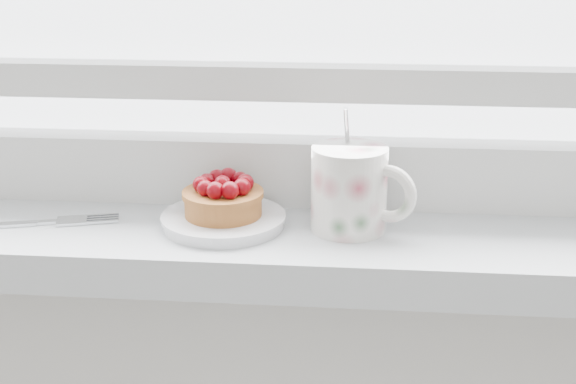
# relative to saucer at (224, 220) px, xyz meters

# --- Properties ---
(saucer) EXTENTS (0.12, 0.12, 0.01)m
(saucer) POSITION_rel_saucer_xyz_m (0.00, 0.00, 0.00)
(saucer) COLOR silver
(saucer) RESTS_ON windowsill
(raspberry_tart) EXTENTS (0.08, 0.08, 0.04)m
(raspberry_tart) POSITION_rel_saucer_xyz_m (0.00, 0.00, 0.02)
(raspberry_tart) COLOR brown
(raspberry_tart) RESTS_ON saucer
(floral_mug) EXTENTS (0.11, 0.10, 0.12)m
(floral_mug) POSITION_rel_saucer_xyz_m (0.13, 0.00, 0.04)
(floral_mug) COLOR silver
(floral_mug) RESTS_ON windowsill
(fork) EXTENTS (0.19, 0.07, 0.00)m
(fork) POSITION_rel_saucer_xyz_m (-0.20, -0.02, -0.00)
(fork) COLOR silver
(fork) RESTS_ON windowsill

